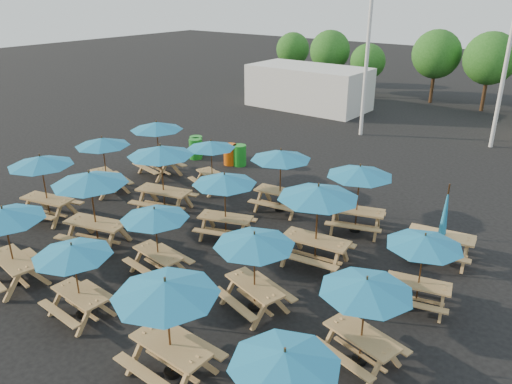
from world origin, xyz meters
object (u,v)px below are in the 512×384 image
Objects in this scene: picnic_unit_7 at (211,147)px; waste_bin_1 at (196,149)px; picnic_unit_6 at (161,154)px; picnic_unit_12 at (166,293)px; picnic_unit_19 at (443,229)px; picnic_unit_9 at (155,217)px; picnic_unit_2 at (103,145)px; picnic_unit_5 at (90,182)px; waste_bin_2 at (230,154)px; picnic_unit_4 at (4,218)px; waste_bin_0 at (196,146)px; picnic_unit_18 at (424,245)px; picnic_unit_14 at (318,196)px; picnic_unit_10 at (225,183)px; waste_bin_3 at (240,155)px; picnic_unit_1 at (41,164)px; picnic_unit_15 at (360,175)px; picnic_unit_17 at (366,290)px; picnic_unit_3 at (157,129)px; picnic_unit_11 at (281,158)px; picnic_unit_16 at (285,364)px; picnic_unit_8 at (73,254)px.

picnic_unit_7 is 4.39m from waste_bin_1.
picnic_unit_6 reaches higher than picnic_unit_12.
picnic_unit_6 is at bearing -173.66° from picnic_unit_19.
picnic_unit_7 reaches higher than picnic_unit_9.
picnic_unit_2 is 11.30m from picnic_unit_12.
picnic_unit_5 is 9.04m from waste_bin_2.
picnic_unit_19 reaches higher than picnic_unit_2.
picnic_unit_4 reaches higher than waste_bin_0.
picnic_unit_7 is 1.06× the size of picnic_unit_18.
picnic_unit_14 is (9.79, 0.16, 0.23)m from picnic_unit_2.
picnic_unit_9 is 0.80× the size of picnic_unit_14.
picnic_unit_10 reaches higher than picnic_unit_7.
picnic_unit_5 is 9.97m from picnic_unit_18.
waste_bin_3 is (2.62, 0.17, 0.00)m from waste_bin_0.
waste_bin_2 is (1.44, 8.53, -1.60)m from picnic_unit_1.
picnic_unit_12 is 0.86× the size of picnic_unit_15.
picnic_unit_19 reaches higher than picnic_unit_18.
picnic_unit_14 is (9.36, 3.06, 0.14)m from picnic_unit_1.
picnic_unit_4 is 9.70m from picnic_unit_17.
picnic_unit_14 reaches higher than picnic_unit_4.
picnic_unit_3 is 3.07m from picnic_unit_7.
waste_bin_2 is at bearing 10.13° from waste_bin_1.
picnic_unit_7 is 1.00× the size of picnic_unit_11.
picnic_unit_16 is 15.57m from waste_bin_3.
picnic_unit_10 is (6.23, -2.79, -0.15)m from picnic_unit_3.
picnic_unit_4 reaches higher than picnic_unit_16.
waste_bin_2 is (-7.85, 11.38, -1.59)m from picnic_unit_12.
waste_bin_1 is (-12.72, 2.48, -0.53)m from picnic_unit_19.
waste_bin_0 is at bearing 125.68° from picnic_unit_16.
picnic_unit_8 is 0.77× the size of picnic_unit_10.
waste_bin_0 is 1.00× the size of waste_bin_1.
picnic_unit_1 is 2.76× the size of waste_bin_3.
picnic_unit_7 is 12.66m from picnic_unit_16.
picnic_unit_16 is at bearing -9.17° from picnic_unit_2.
picnic_unit_3 is 10.36m from picnic_unit_8.
waste_bin_0 is (-7.02, 2.88, -1.58)m from picnic_unit_11.
picnic_unit_6 is at bearing -29.58° from picnic_unit_3.
picnic_unit_17 is 2.51× the size of waste_bin_3.
picnic_unit_5 is at bearing -79.19° from waste_bin_2.
picnic_unit_10 is 1.09× the size of picnic_unit_17.
picnic_unit_12 is at bearing -123.80° from picnic_unit_17.
picnic_unit_9 is 7.28m from picnic_unit_18.
picnic_unit_11 is at bearing 11.40° from picnic_unit_3.
picnic_unit_12 is at bearing -57.29° from waste_bin_3.
picnic_unit_9 is 0.91× the size of picnic_unit_18.
picnic_unit_9 is (2.84, 2.82, -0.22)m from picnic_unit_4.
picnic_unit_15 is (-0.04, 2.76, -0.16)m from picnic_unit_14.
picnic_unit_5 is at bearing -126.57° from picnic_unit_11.
picnic_unit_2 is at bearing 84.69° from picnic_unit_1.
picnic_unit_5 is 1.35× the size of picnic_unit_9.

